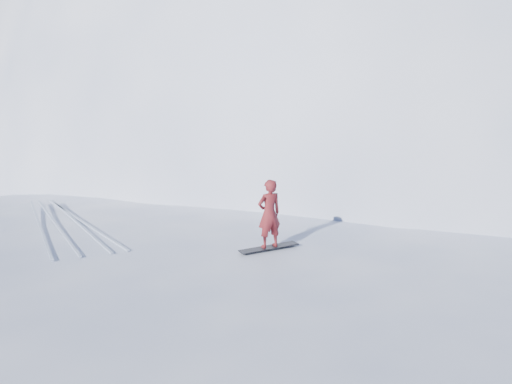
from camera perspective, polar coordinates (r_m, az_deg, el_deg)
near_ridge at (r=13.83m, az=-10.22°, el=-13.97°), size 36.00×28.00×4.80m
summit_peak at (r=42.25m, az=14.85°, el=3.87°), size 60.00×56.00×56.00m
peak_shoulder at (r=31.69m, az=2.06°, el=1.46°), size 28.00×24.00×18.00m
wind_bumps at (r=12.99m, az=-16.81°, el=-16.21°), size 16.00×14.40×1.00m
snowboard at (r=11.49m, az=1.50°, el=-6.35°), size 1.48×0.54×0.02m
snowboarder at (r=11.25m, az=1.52°, el=-2.50°), size 0.63×0.48×1.57m
board_tracks at (r=14.37m, az=-21.10°, el=-3.28°), size 2.73×5.91×0.04m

